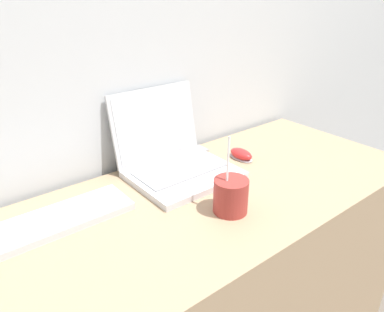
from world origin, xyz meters
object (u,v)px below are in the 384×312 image
(drink_cup, at_px, (231,195))
(usb_stick, at_px, (202,148))
(computer_mouse, at_px, (241,154))
(external_keyboard, at_px, (43,225))
(laptop, at_px, (173,156))

(drink_cup, bearing_deg, usb_stick, 60.58)
(computer_mouse, xyz_separation_m, external_keyboard, (-0.69, 0.02, -0.00))
(laptop, xyz_separation_m, drink_cup, (-0.02, -0.29, -0.00))
(usb_stick, bearing_deg, drink_cup, -119.42)
(laptop, height_order, computer_mouse, laptop)
(laptop, bearing_deg, drink_cup, -93.86)
(laptop, distance_m, computer_mouse, 0.26)
(external_keyboard, height_order, usb_stick, external_keyboard)
(drink_cup, relative_size, usb_stick, 3.53)
(drink_cup, distance_m, usb_stick, 0.42)
(external_keyboard, xyz_separation_m, usb_stick, (0.63, 0.13, -0.01))
(laptop, bearing_deg, external_keyboard, -173.33)
(computer_mouse, distance_m, external_keyboard, 0.69)
(laptop, relative_size, computer_mouse, 3.27)
(computer_mouse, bearing_deg, external_keyboard, 178.72)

